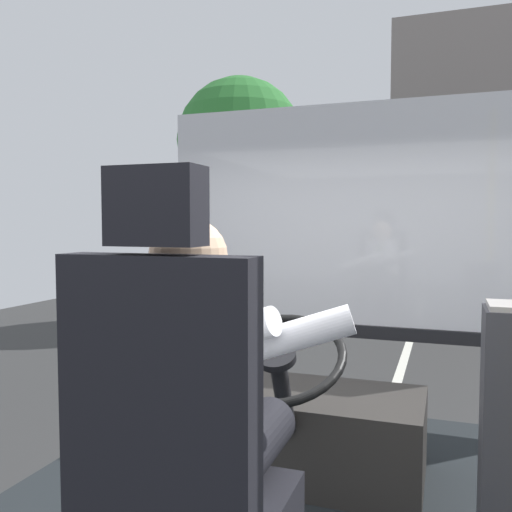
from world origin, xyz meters
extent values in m
cube|color=#2E2E2E|center=(0.00, 8.80, -0.03)|extent=(18.00, 44.00, 0.05)
cube|color=silver|center=(0.00, 8.80, 0.00)|extent=(0.12, 39.60, 0.00)
cube|color=black|center=(-0.08, -0.72, 1.57)|extent=(0.48, 0.10, 0.66)
cube|color=black|center=(-0.08, -0.72, 2.01)|extent=(0.22, 0.10, 0.18)
cylinder|color=black|center=(0.01, -0.39, 1.32)|extent=(0.16, 0.48, 0.16)
cylinder|color=black|center=(-0.17, -0.39, 1.32)|extent=(0.16, 0.48, 0.16)
cylinder|color=silver|center=(-0.08, -0.56, 1.52)|extent=(0.33, 0.33, 0.55)
cube|color=#70934C|center=(-0.08, -0.39, 1.58)|extent=(0.06, 0.01, 0.34)
sphere|color=tan|center=(-0.08, -0.56, 1.88)|extent=(0.20, 0.20, 0.20)
cylinder|color=silver|center=(0.02, -0.30, 1.61)|extent=(0.58, 0.20, 0.26)
cylinder|color=silver|center=(-0.18, -0.30, 1.61)|extent=(0.58, 0.20, 0.26)
cube|color=#282623|center=(-0.08, 0.65, 0.97)|extent=(1.10, 0.56, 0.40)
cylinder|color=black|center=(-0.08, 0.28, 1.27)|extent=(0.07, 0.23, 0.38)
torus|color=black|center=(-0.08, 0.20, 1.44)|extent=(0.55, 0.51, 0.27)
cylinder|color=black|center=(-0.08, 0.20, 1.44)|extent=(0.15, 0.15, 0.09)
cube|color=silver|center=(0.00, 1.62, 2.02)|extent=(2.50, 0.01, 1.40)
cube|color=black|center=(0.00, 1.62, 1.28)|extent=(2.50, 0.08, 0.08)
cylinder|color=#4C3828|center=(-3.38, 8.30, 1.39)|extent=(0.28, 0.28, 2.78)
sphere|color=#2A712D|center=(-3.38, 8.30, 3.59)|extent=(2.50, 2.50, 2.50)
camera|label=1|loc=(0.54, -1.80, 1.97)|focal=37.78mm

